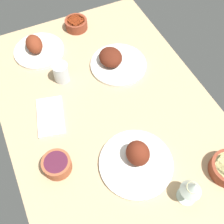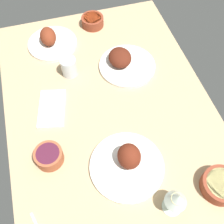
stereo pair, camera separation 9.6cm
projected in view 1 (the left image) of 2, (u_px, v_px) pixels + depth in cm
name	position (u px, v px, depth cm)	size (l,w,h in cm)	color
dining_table	(112.00, 117.00, 120.71)	(140.00, 90.00, 4.00)	tan
plate_near_viewer	(115.00, 61.00, 132.19)	(27.24, 27.24, 8.55)	white
plate_center_main	(136.00, 160.00, 104.71)	(28.77, 28.77, 10.90)	white
plate_far_side	(37.00, 48.00, 137.00)	(25.05, 25.05, 9.24)	white
bowl_onions	(57.00, 164.00, 103.34)	(11.01, 11.01, 5.79)	#A35133
bowl_sauce	(76.00, 24.00, 146.44)	(11.85, 11.85, 5.23)	brown
wine_glass	(192.00, 188.00, 91.68)	(7.60, 7.60, 14.00)	silver
water_tumbler	(61.00, 72.00, 125.79)	(7.26, 7.26, 9.30)	silver
folded_napkin	(51.00, 116.00, 117.83)	(19.43, 11.27, 1.20)	white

